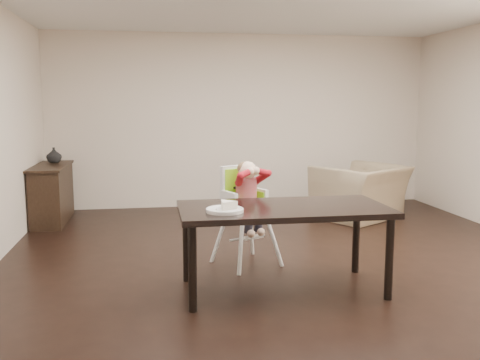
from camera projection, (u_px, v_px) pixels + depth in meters
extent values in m
plane|color=black|center=(300.00, 272.00, 5.23)|extent=(7.00, 7.00, 0.00)
cube|color=beige|center=(241.00, 121.00, 8.45)|extent=(6.00, 0.02, 2.70)
cube|color=black|center=(283.00, 209.00, 4.62)|extent=(1.80, 0.90, 0.05)
cylinder|color=black|center=(192.00, 269.00, 4.18)|extent=(0.07, 0.07, 0.70)
cylinder|color=black|center=(389.00, 259.00, 4.45)|extent=(0.07, 0.07, 0.70)
cylinder|color=black|center=(186.00, 244.00, 4.91)|extent=(0.07, 0.07, 0.70)
cylinder|color=black|center=(356.00, 237.00, 5.17)|extent=(0.07, 0.07, 0.70)
cylinder|color=white|center=(241.00, 244.00, 5.16)|extent=(0.05, 0.05, 0.56)
cylinder|color=white|center=(274.00, 239.00, 5.38)|extent=(0.05, 0.05, 0.56)
cylinder|color=white|center=(219.00, 236.00, 5.49)|extent=(0.05, 0.05, 0.56)
cylinder|color=white|center=(251.00, 231.00, 5.71)|extent=(0.05, 0.05, 0.56)
cube|color=white|center=(246.00, 210.00, 5.40)|extent=(0.51, 0.49, 0.05)
cube|color=#93DD1C|center=(246.00, 207.00, 5.39)|extent=(0.42, 0.41, 0.03)
cube|color=white|center=(238.00, 186.00, 5.49)|extent=(0.39, 0.21, 0.42)
cube|color=#93DD1C|center=(240.00, 187.00, 5.47)|extent=(0.32, 0.16, 0.38)
cube|color=black|center=(238.00, 188.00, 5.37)|extent=(0.10, 0.18, 0.02)
cube|color=black|center=(249.00, 187.00, 5.44)|extent=(0.10, 0.18, 0.02)
cylinder|color=red|center=(246.00, 192.00, 5.37)|extent=(0.31, 0.31, 0.27)
sphere|color=beige|center=(248.00, 170.00, 5.32)|extent=(0.24, 0.24, 0.18)
ellipsoid|color=brown|center=(246.00, 168.00, 5.34)|extent=(0.24, 0.24, 0.14)
sphere|color=beige|center=(250.00, 171.00, 5.22)|extent=(0.11, 0.11, 0.08)
sphere|color=beige|center=(256.00, 171.00, 5.26)|extent=(0.11, 0.11, 0.08)
cylinder|color=white|center=(225.00, 211.00, 4.39)|extent=(0.32, 0.32, 0.02)
torus|color=white|center=(225.00, 209.00, 4.38)|extent=(0.32, 0.32, 0.02)
imported|color=#947E5E|center=(361.00, 183.00, 7.57)|extent=(1.38, 1.26, 1.01)
cube|color=black|center=(52.00, 195.00, 7.37)|extent=(0.40, 1.20, 0.76)
cube|color=black|center=(51.00, 166.00, 7.31)|extent=(0.44, 1.26, 0.03)
imported|color=#99999E|center=(54.00, 155.00, 7.58)|extent=(0.28, 0.28, 0.21)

